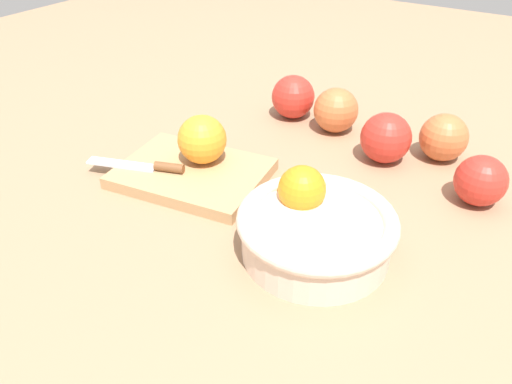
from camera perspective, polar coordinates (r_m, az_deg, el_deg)
ground_plane at (r=0.76m, az=3.27°, el=1.42°), size 2.40×2.40×0.00m
bowl at (r=0.61m, az=6.73°, el=-4.07°), size 0.19×0.19×0.10m
cutting_board at (r=0.77m, az=-7.28°, el=2.11°), size 0.24×0.19×0.02m
orange_on_board at (r=0.76m, az=-6.15°, el=5.97°), size 0.07×0.07×0.07m
knife at (r=0.77m, az=-12.12°, el=2.90°), size 0.15×0.07×0.01m
apple_front_right at (r=0.95m, az=4.24°, el=10.74°), size 0.08×0.08×0.08m
apple_front_left at (r=0.82m, az=14.55°, el=5.98°), size 0.08×0.08×0.08m
apple_front_center at (r=0.90m, az=9.08°, el=9.18°), size 0.08×0.08×0.08m
apple_front_left_2 at (r=0.85m, az=20.57°, el=5.84°), size 0.08×0.08×0.08m
apple_front_left_3 at (r=0.76m, az=24.20°, el=1.18°), size 0.07×0.07×0.07m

